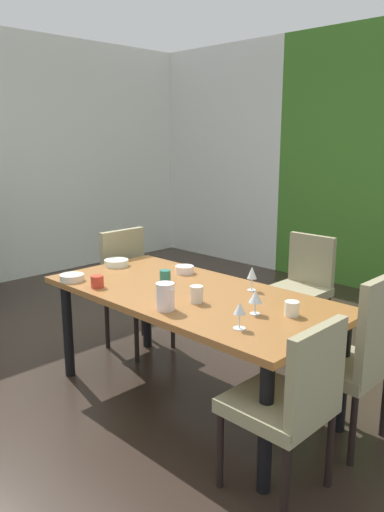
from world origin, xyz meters
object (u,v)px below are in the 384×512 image
(wine_glass_center, at_px, (240,310))
(cup_corner, at_px, (97,282))
(cup_left, at_px, (165,276))
(cup_south, at_px, (197,294))
(wine_glass_north, at_px, (252,274))
(chair_left_far, at_px, (133,284))
(cup_west, at_px, (292,309))
(chair_head_far, at_px, (302,283))
(chair_right_far, at_px, (356,353))
(wine_glass_near_shelf, at_px, (255,297))
(serving_bowl_rear, at_px, (116,263))
(serving_bowl_east, at_px, (72,278))
(serving_bowl_near_window, at_px, (184,270))
(chair_right_near, at_px, (291,398))
(pitcher_right, at_px, (165,296))
(dining_table, at_px, (190,304))

(wine_glass_center, relative_size, cup_corner, 1.66)
(cup_left, bearing_deg, cup_corner, -117.96)
(cup_south, bearing_deg, wine_glass_north, 78.82)
(chair_left_far, relative_size, cup_left, 12.30)
(wine_glass_north, height_order, cup_west, wine_glass_north)
(chair_head_far, xyz_separation_m, chair_left_far, (-0.93, -1.06, 0.02))
(wine_glass_center, relative_size, cup_south, 1.39)
(chair_right_far, bearing_deg, wine_glass_near_shelf, 128.10)
(chair_head_far, bearing_deg, serving_bowl_rear, 57.62)
(serving_bowl_east, bearing_deg, wine_glass_near_shelf, 15.14)
(chair_left_far, distance_m, serving_bowl_near_window, 0.67)
(wine_glass_north, xyz_separation_m, serving_bowl_near_window, (-0.60, -0.01, -0.08))
(wine_glass_center, bearing_deg, cup_corner, -175.48)
(cup_west, bearing_deg, wine_glass_north, 154.38)
(chair_right_near, xyz_separation_m, cup_left, (-1.25, 0.35, 0.27))
(wine_glass_near_shelf, distance_m, serving_bowl_east, 1.34)
(wine_glass_north, distance_m, pitcher_right, 0.64)
(serving_bowl_rear, xyz_separation_m, pitcher_right, (1.00, -0.41, 0.06))
(chair_right_far, xyz_separation_m, chair_right_near, (-0.01, -0.61, -0.03))
(chair_left_far, relative_size, serving_bowl_rear, 5.29)
(chair_right_near, xyz_separation_m, cup_corner, (-1.46, -0.05, 0.27))
(cup_corner, bearing_deg, cup_west, 20.17)
(chair_right_near, bearing_deg, cup_left, 74.21)
(cup_corner, xyz_separation_m, cup_left, (0.21, 0.40, 0.00))
(wine_glass_north, xyz_separation_m, cup_left, (-0.54, -0.25, -0.07))
(wine_glass_north, distance_m, cup_west, 0.49)
(wine_glass_near_shelf, bearing_deg, cup_west, 38.10)
(chair_head_far, bearing_deg, chair_left_far, 48.92)
(cup_south, bearing_deg, serving_bowl_east, -163.92)
(serving_bowl_near_window, bearing_deg, cup_west, -11.05)
(serving_bowl_rear, distance_m, cup_left, 0.58)
(pitcher_right, bearing_deg, cup_west, 37.04)
(wine_glass_center, relative_size, wine_glass_near_shelf, 1.02)
(cup_south, bearing_deg, cup_west, 21.41)
(chair_right_near, relative_size, cup_left, 11.46)
(serving_bowl_rear, distance_m, pitcher_right, 1.08)
(wine_glass_center, bearing_deg, cup_west, 77.26)
(serving_bowl_near_window, relative_size, cup_south, 1.34)
(cup_corner, bearing_deg, wine_glass_north, 40.83)
(chair_right_far, distance_m, wine_glass_near_shelf, 0.63)
(chair_left_far, relative_size, serving_bowl_near_window, 7.20)
(dining_table, bearing_deg, cup_corner, -144.84)
(cup_south, bearing_deg, dining_table, 144.87)
(serving_bowl_east, height_order, cup_south, cup_south)
(wine_glass_north, xyz_separation_m, cup_west, (0.44, -0.21, -0.07))
(dining_table, distance_m, serving_bowl_near_window, 0.46)
(cup_corner, bearing_deg, dining_table, 35.16)
(cup_south, relative_size, cup_west, 1.25)
(chair_left_far, relative_size, serving_bowl_east, 5.87)
(serving_bowl_near_window, bearing_deg, serving_bowl_rear, -157.42)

